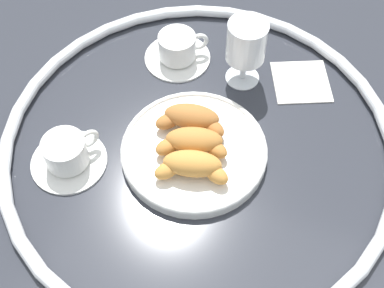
# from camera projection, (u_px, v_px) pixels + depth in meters

# --- Properties ---
(ground_plane) EXTENTS (2.20, 2.20, 0.00)m
(ground_plane) POSITION_uv_depth(u_px,v_px,m) (199.00, 144.00, 0.92)
(ground_plane) COLOR #2D3038
(table_chrome_rim) EXTENTS (0.72, 0.72, 0.02)m
(table_chrome_rim) POSITION_uv_depth(u_px,v_px,m) (199.00, 140.00, 0.91)
(table_chrome_rim) COLOR silver
(table_chrome_rim) RESTS_ON ground_plane
(pastry_plate) EXTENTS (0.26, 0.26, 0.02)m
(pastry_plate) POSITION_uv_depth(u_px,v_px,m) (192.00, 150.00, 0.90)
(pastry_plate) COLOR white
(pastry_plate) RESTS_ON ground_plane
(croissant_large) EXTENTS (0.13, 0.08, 0.04)m
(croissant_large) POSITION_uv_depth(u_px,v_px,m) (191.00, 119.00, 0.90)
(croissant_large) COLOR #AD6B33
(croissant_large) RESTS_ON pastry_plate
(croissant_small) EXTENTS (0.13, 0.09, 0.04)m
(croissant_small) POSITION_uv_depth(u_px,v_px,m) (192.00, 141.00, 0.88)
(croissant_small) COLOR #BC7A38
(croissant_small) RESTS_ON pastry_plate
(croissant_extra) EXTENTS (0.13, 0.09, 0.04)m
(croissant_extra) POSITION_uv_depth(u_px,v_px,m) (192.00, 166.00, 0.85)
(croissant_extra) COLOR #CC893D
(croissant_extra) RESTS_ON pastry_plate
(coffee_cup_near) EXTENTS (0.14, 0.14, 0.06)m
(coffee_cup_near) POSITION_uv_depth(u_px,v_px,m) (67.00, 154.00, 0.88)
(coffee_cup_near) COLOR white
(coffee_cup_near) RESTS_ON ground_plane
(coffee_cup_far) EXTENTS (0.14, 0.14, 0.06)m
(coffee_cup_far) POSITION_uv_depth(u_px,v_px,m) (178.00, 49.00, 1.02)
(coffee_cup_far) COLOR white
(coffee_cup_far) RESTS_ON ground_plane
(juice_glass_left) EXTENTS (0.08, 0.08, 0.14)m
(juice_glass_left) POSITION_uv_depth(u_px,v_px,m) (246.00, 45.00, 0.94)
(juice_glass_left) COLOR white
(juice_glass_left) RESTS_ON ground_plane
(folded_napkin) EXTENTS (0.15, 0.15, 0.01)m
(folded_napkin) POSITION_uv_depth(u_px,v_px,m) (301.00, 81.00, 1.01)
(folded_napkin) COLOR silver
(folded_napkin) RESTS_ON ground_plane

